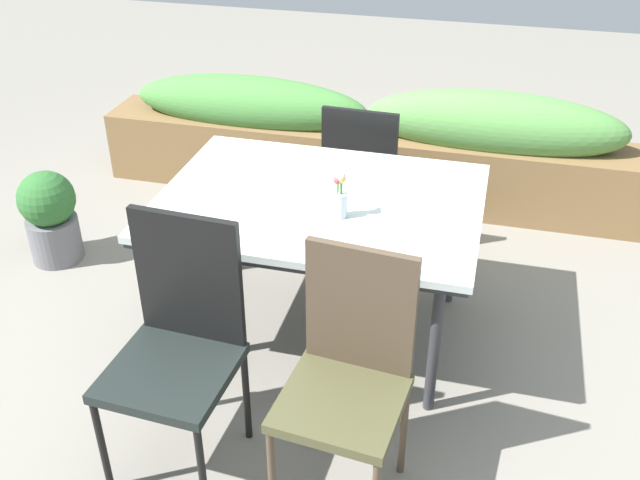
{
  "coord_description": "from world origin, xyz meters",
  "views": [
    {
      "loc": [
        0.75,
        -2.64,
        2.25
      ],
      "look_at": [
        0.04,
        0.08,
        0.52
      ],
      "focal_mm": 40.58,
      "sensor_mm": 36.0,
      "label": 1
    }
  ],
  "objects_px": {
    "planter_box": "(369,143)",
    "potted_plant": "(50,215)",
    "dining_table": "(320,208)",
    "chair_far_side": "(364,165)",
    "flower_vase": "(340,197)",
    "chair_near_left": "(179,337)",
    "chair_near_right": "(349,369)"
  },
  "relations": [
    {
      "from": "flower_vase",
      "to": "potted_plant",
      "type": "relative_size",
      "value": 0.42
    },
    {
      "from": "chair_far_side",
      "to": "planter_box",
      "type": "height_order",
      "value": "chair_far_side"
    },
    {
      "from": "chair_near_right",
      "to": "dining_table",
      "type": "bearing_deg",
      "value": -63.42
    },
    {
      "from": "chair_far_side",
      "to": "potted_plant",
      "type": "relative_size",
      "value": 1.62
    },
    {
      "from": "dining_table",
      "to": "chair_far_side",
      "type": "relative_size",
      "value": 1.64
    },
    {
      "from": "planter_box",
      "to": "flower_vase",
      "type": "bearing_deg",
      "value": -83.72
    },
    {
      "from": "dining_table",
      "to": "chair_far_side",
      "type": "xyz_separation_m",
      "value": [
        0.03,
        0.87,
        -0.19
      ]
    },
    {
      "from": "dining_table",
      "to": "chair_near_left",
      "type": "distance_m",
      "value": 0.92
    },
    {
      "from": "chair_near_right",
      "to": "flower_vase",
      "type": "height_order",
      "value": "chair_near_right"
    },
    {
      "from": "chair_near_right",
      "to": "flower_vase",
      "type": "relative_size",
      "value": 4.39
    },
    {
      "from": "chair_near_right",
      "to": "chair_far_side",
      "type": "bearing_deg",
      "value": -74.4
    },
    {
      "from": "flower_vase",
      "to": "planter_box",
      "type": "height_order",
      "value": "flower_vase"
    },
    {
      "from": "flower_vase",
      "to": "potted_plant",
      "type": "xyz_separation_m",
      "value": [
        -1.73,
        0.4,
        -0.56
      ]
    },
    {
      "from": "dining_table",
      "to": "chair_near_right",
      "type": "distance_m",
      "value": 0.93
    },
    {
      "from": "dining_table",
      "to": "flower_vase",
      "type": "xyz_separation_m",
      "value": [
        0.12,
        -0.14,
        0.15
      ]
    },
    {
      "from": "chair_far_side",
      "to": "chair_near_left",
      "type": "bearing_deg",
      "value": -98.95
    },
    {
      "from": "chair_far_side",
      "to": "potted_plant",
      "type": "bearing_deg",
      "value": -157.19
    },
    {
      "from": "flower_vase",
      "to": "dining_table",
      "type": "bearing_deg",
      "value": 130.87
    },
    {
      "from": "chair_far_side",
      "to": "chair_near_right",
      "type": "relative_size",
      "value": 0.88
    },
    {
      "from": "chair_far_side",
      "to": "potted_plant",
      "type": "distance_m",
      "value": 1.76
    },
    {
      "from": "chair_near_left",
      "to": "potted_plant",
      "type": "bearing_deg",
      "value": -37.44
    },
    {
      "from": "dining_table",
      "to": "planter_box",
      "type": "relative_size",
      "value": 0.41
    },
    {
      "from": "chair_near_right",
      "to": "potted_plant",
      "type": "bearing_deg",
      "value": -24.22
    },
    {
      "from": "potted_plant",
      "to": "planter_box",
      "type": "bearing_deg",
      "value": 37.93
    },
    {
      "from": "flower_vase",
      "to": "potted_plant",
      "type": "distance_m",
      "value": 1.86
    },
    {
      "from": "flower_vase",
      "to": "potted_plant",
      "type": "height_order",
      "value": "flower_vase"
    },
    {
      "from": "chair_near_left",
      "to": "potted_plant",
      "type": "height_order",
      "value": "chair_near_left"
    },
    {
      "from": "chair_near_left",
      "to": "chair_near_right",
      "type": "relative_size",
      "value": 1.03
    },
    {
      "from": "planter_box",
      "to": "dining_table",
      "type": "bearing_deg",
      "value": -87.9
    },
    {
      "from": "planter_box",
      "to": "potted_plant",
      "type": "relative_size",
      "value": 6.47
    },
    {
      "from": "chair_near_left",
      "to": "potted_plant",
      "type": "relative_size",
      "value": 1.89
    },
    {
      "from": "dining_table",
      "to": "chair_far_side",
      "type": "bearing_deg",
      "value": 88.09
    }
  ]
}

